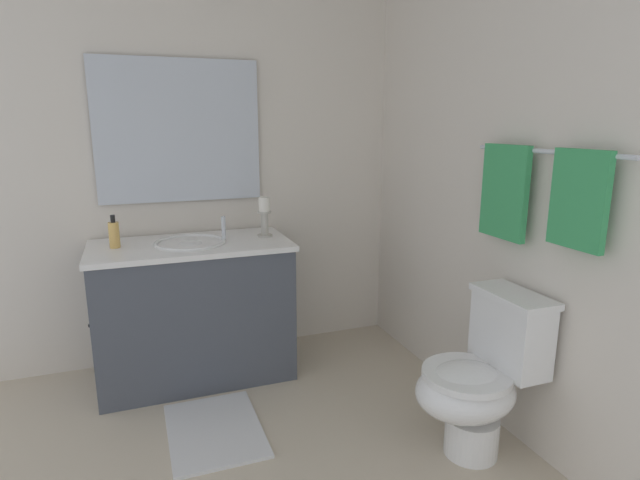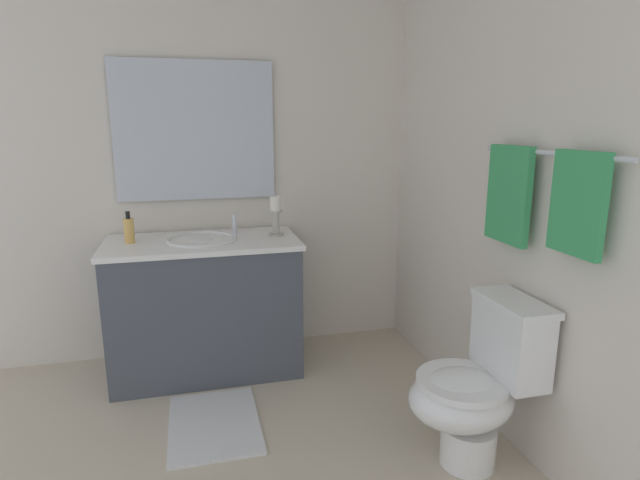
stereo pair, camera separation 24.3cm
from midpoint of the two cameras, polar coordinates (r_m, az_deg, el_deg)
name	(u,v)px [view 1 (the left image)]	position (r m, az deg, el deg)	size (l,w,h in m)	color
wall_back	(516,178)	(2.48, 18.43, 6.57)	(2.65, 0.04, 2.45)	silver
wall_left	(178,164)	(3.26, -17.64, 8.03)	(0.04, 2.77, 2.45)	silver
vanity_cabinet	(194,310)	(3.12, -16.05, -7.58)	(0.58, 1.11, 0.81)	#474C56
sink_basin	(191,250)	(3.01, -16.47, -1.06)	(0.40, 0.40, 0.24)	white
mirror	(179,131)	(3.21, -17.63, 11.48)	(0.02, 0.95, 0.83)	silver
candle_holder_tall	(264,216)	(3.05, -8.50, 2.64)	(0.09, 0.09, 0.24)	#B7B2A5
soap_bottle	(114,234)	(3.02, -24.17, 0.57)	(0.06, 0.06, 0.18)	#E5B259
toilet	(479,379)	(2.41, 14.50, -14.87)	(0.39, 0.54, 0.75)	white
towel_bar	(546,151)	(2.26, 21.11, 9.19)	(0.02, 0.02, 0.82)	silver
towel_near_vanity	(504,192)	(2.42, 17.21, 5.12)	(0.28, 0.03, 0.42)	#389E59
towel_center	(579,200)	(2.11, 24.03, 4.11)	(0.25, 0.03, 0.38)	#389E59
bath_mat	(215,430)	(2.73, -14.35, -19.92)	(0.60, 0.44, 0.02)	silver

